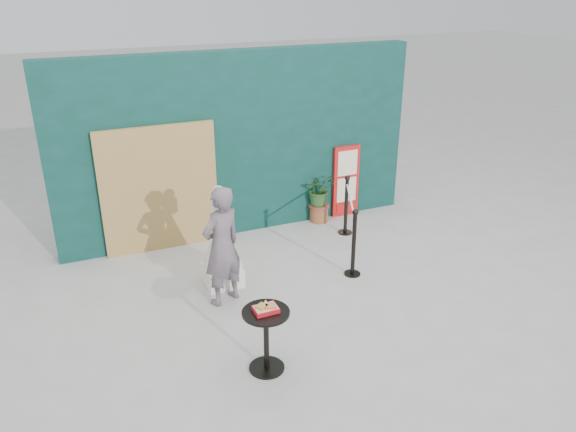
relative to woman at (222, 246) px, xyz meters
name	(u,v)px	position (x,y,z in m)	size (l,w,h in m)	color
ground	(326,323)	(1.01, -1.02, -0.82)	(60.00, 60.00, 0.00)	#ADAAA5
back_wall	(240,144)	(1.01, 2.13, 0.68)	(6.00, 0.30, 3.00)	#0A3127
bamboo_fence	(160,189)	(-0.39, 1.92, 0.18)	(1.80, 0.08, 2.00)	tan
woman	(222,246)	(0.00, 0.00, 0.00)	(0.60, 0.39, 1.64)	#665760
menu_board	(346,181)	(2.91, 1.93, -0.17)	(0.50, 0.07, 1.30)	red
statue	(221,245)	(0.12, 0.45, -0.22)	(0.58, 0.58, 1.48)	white
cafe_table	(266,331)	(0.00, -1.55, -0.32)	(0.52, 0.52, 0.75)	black
food_basket	(266,308)	(0.00, -1.54, -0.04)	(0.26, 0.19, 0.11)	red
planter	(319,193)	(2.36, 1.88, -0.30)	(0.53, 0.46, 0.91)	#965731
stanchion_barrier	(350,224)	(2.24, 0.59, -0.33)	(0.84, 1.54, 1.03)	black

